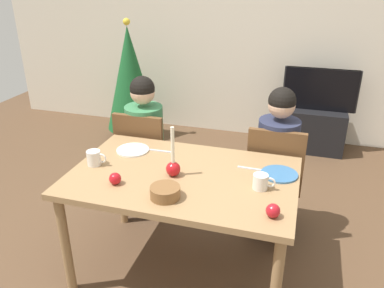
{
  "coord_description": "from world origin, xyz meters",
  "views": [
    {
      "loc": [
        0.66,
        -2.01,
        1.92
      ],
      "look_at": [
        0.0,
        0.2,
        0.87
      ],
      "focal_mm": 36.37,
      "sensor_mm": 36.0,
      "label": 1
    }
  ],
  "objects": [
    {
      "name": "ground_plane",
      "position": [
        0.0,
        0.0,
        0.0
      ],
      "size": [
        7.68,
        7.68,
        0.0
      ],
      "primitive_type": "plane",
      "color": "brown"
    },
    {
      "name": "back_wall",
      "position": [
        0.0,
        2.6,
        1.3
      ],
      "size": [
        6.4,
        0.1,
        2.6
      ],
      "primitive_type": "cube",
      "color": "beige",
      "rests_on": "ground"
    },
    {
      "name": "dining_table",
      "position": [
        0.0,
        0.0,
        0.67
      ],
      "size": [
        1.4,
        0.9,
        0.75
      ],
      "color": "#99754C",
      "rests_on": "ground"
    },
    {
      "name": "chair_left",
      "position": [
        -0.53,
        0.61,
        0.51
      ],
      "size": [
        0.4,
        0.4,
        0.9
      ],
      "color": "brown",
      "rests_on": "ground"
    },
    {
      "name": "chair_right",
      "position": [
        0.52,
        0.61,
        0.51
      ],
      "size": [
        0.4,
        0.4,
        0.9
      ],
      "color": "brown",
      "rests_on": "ground"
    },
    {
      "name": "person_left_child",
      "position": [
        -0.53,
        0.64,
        0.57
      ],
      "size": [
        0.3,
        0.3,
        1.17
      ],
      "color": "#33384C",
      "rests_on": "ground"
    },
    {
      "name": "person_right_child",
      "position": [
        0.52,
        0.64,
        0.57
      ],
      "size": [
        0.3,
        0.3,
        1.17
      ],
      "color": "#33384C",
      "rests_on": "ground"
    },
    {
      "name": "tv_stand",
      "position": [
        0.83,
        2.3,
        0.24
      ],
      "size": [
        0.64,
        0.4,
        0.48
      ],
      "primitive_type": "cube",
      "color": "black",
      "rests_on": "ground"
    },
    {
      "name": "tv",
      "position": [
        0.83,
        2.3,
        0.71
      ],
      "size": [
        0.79,
        0.05,
        0.46
      ],
      "color": "black",
      "rests_on": "tv_stand"
    },
    {
      "name": "christmas_tree",
      "position": [
        -1.29,
        2.02,
        0.74
      ],
      "size": [
        0.6,
        0.6,
        1.42
      ],
      "color": "brown",
      "rests_on": "ground"
    },
    {
      "name": "candle_centerpiece",
      "position": [
        -0.05,
        -0.03,
        0.82
      ],
      "size": [
        0.09,
        0.09,
        0.32
      ],
      "color": "red",
      "rests_on": "dining_table"
    },
    {
      "name": "plate_left",
      "position": [
        -0.44,
        0.22,
        0.76
      ],
      "size": [
        0.23,
        0.23,
        0.01
      ],
      "primitive_type": "cylinder",
      "color": "white",
      "rests_on": "dining_table"
    },
    {
      "name": "plate_right",
      "position": [
        0.57,
        0.17,
        0.76
      ],
      "size": [
        0.23,
        0.23,
        0.01
      ],
      "primitive_type": "cylinder",
      "color": "teal",
      "rests_on": "dining_table"
    },
    {
      "name": "mug_left",
      "position": [
        -0.59,
        -0.04,
        0.8
      ],
      "size": [
        0.13,
        0.09,
        0.1
      ],
      "color": "silver",
      "rests_on": "dining_table"
    },
    {
      "name": "mug_right",
      "position": [
        0.48,
        -0.03,
        0.8
      ],
      "size": [
        0.13,
        0.09,
        0.09
      ],
      "color": "silver",
      "rests_on": "dining_table"
    },
    {
      "name": "fork_left",
      "position": [
        -0.26,
        0.27,
        0.75
      ],
      "size": [
        0.18,
        0.02,
        0.01
      ],
      "primitive_type": "cube",
      "rotation": [
        0.0,
        0.0,
        0.03
      ],
      "color": "silver",
      "rests_on": "dining_table"
    },
    {
      "name": "fork_right",
      "position": [
        0.4,
        0.19,
        0.75
      ],
      "size": [
        0.18,
        0.02,
        0.01
      ],
      "primitive_type": "cube",
      "rotation": [
        0.0,
        0.0,
        -0.03
      ],
      "color": "silver",
      "rests_on": "dining_table"
    },
    {
      "name": "bowl_walnuts",
      "position": [
        -0.01,
        -0.28,
        0.78
      ],
      "size": [
        0.17,
        0.17,
        0.07
      ],
      "primitive_type": "cylinder",
      "color": "brown",
      "rests_on": "dining_table"
    },
    {
      "name": "apple_near_candle",
      "position": [
        0.58,
        -0.29,
        0.79
      ],
      "size": [
        0.07,
        0.07,
        0.07
      ],
      "primitive_type": "sphere",
      "color": "#B11720",
      "rests_on": "dining_table"
    },
    {
      "name": "apple_by_left_plate",
      "position": [
        -0.35,
        -0.22,
        0.79
      ],
      "size": [
        0.07,
        0.07,
        0.07
      ],
      "primitive_type": "sphere",
      "color": "red",
      "rests_on": "dining_table"
    }
  ]
}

